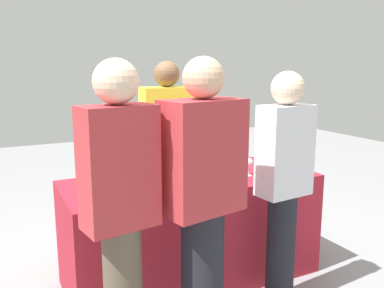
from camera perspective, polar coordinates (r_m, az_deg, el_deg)
ground_plane at (r=3.26m, az=0.00°, el=-18.00°), size 12.00×12.00×0.00m
tasting_table at (r=3.09m, az=0.00°, el=-11.69°), size 1.83×0.74×0.78m
wine_bottle_0 at (r=2.86m, az=-9.52°, el=-3.03°), size 0.08×0.08×0.33m
wine_bottle_1 at (r=2.87m, az=-6.51°, el=-3.15°), size 0.07×0.07×0.30m
wine_bottle_2 at (r=3.07m, az=-2.77°, el=-2.08°), size 0.08×0.08×0.30m
wine_bottle_3 at (r=3.13m, az=2.47°, el=-1.83°), size 0.07×0.07×0.30m
wine_glass_0 at (r=2.71m, az=-5.37°, el=-3.90°), size 0.08×0.08×0.15m
wine_glass_1 at (r=2.72m, az=-2.31°, el=-4.08°), size 0.06×0.06×0.13m
wine_glass_2 at (r=2.85m, az=0.87°, el=-3.40°), size 0.06×0.06×0.13m
wine_glass_3 at (r=3.02m, az=7.91°, el=-2.67°), size 0.07×0.07×0.13m
wine_glass_4 at (r=3.18m, az=10.72°, el=-2.10°), size 0.06×0.06×0.13m
ice_bucket at (r=2.71m, az=-12.47°, el=-4.33°), size 0.21×0.21×0.20m
server_pouring at (r=3.52m, az=-3.44°, el=-0.76°), size 0.45×0.28×1.61m
guest_0 at (r=2.04m, az=-9.99°, el=-8.97°), size 0.38×0.25×1.61m
guest_1 at (r=2.21m, az=1.51°, el=-7.76°), size 0.47×0.32×1.63m
guest_2 at (r=2.67m, az=12.68°, el=-5.14°), size 0.36×0.22×1.55m
menu_board at (r=4.04m, az=1.85°, el=-6.67°), size 0.56×0.04×0.70m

